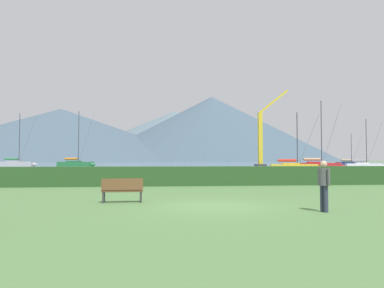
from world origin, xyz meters
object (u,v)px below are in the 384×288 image
sailboat_slip_0 (350,164)px  sailboat_slip_6 (319,165)px  sailboat_slip_2 (294,167)px  park_bench_near_path (122,189)px  dock_crane (261,143)px  sailboat_slip_4 (76,164)px  sailboat_slip_1 (17,164)px  person_seated_viewer (324,182)px  sailboat_slip_3 (364,166)px

sailboat_slip_0 → sailboat_slip_6: (-23.06, -31.53, 0.08)m
sailboat_slip_2 → sailboat_slip_6: sailboat_slip_6 is taller
sailboat_slip_0 → sailboat_slip_2: sailboat_slip_0 is taller
park_bench_near_path → dock_crane: size_ratio=0.10×
sailboat_slip_4 → sailboat_slip_1: bearing=-176.5°
person_seated_viewer → sailboat_slip_6: bearing=53.2°
sailboat_slip_1 → sailboat_slip_3: sailboat_slip_1 is taller
sailboat_slip_2 → dock_crane: 21.95m
park_bench_near_path → sailboat_slip_6: bearing=56.0°
sailboat_slip_2 → sailboat_slip_6: 13.03m
park_bench_near_path → person_seated_viewer: person_seated_viewer is taller
sailboat_slip_1 → sailboat_slip_2: size_ratio=1.44×
park_bench_near_path → person_seated_viewer: size_ratio=0.98×
sailboat_slip_0 → park_bench_near_path: 95.26m
sailboat_slip_1 → park_bench_near_path: (29.19, -74.67, -0.22)m
sailboat_slip_0 → sailboat_slip_1: size_ratio=0.70×
sailboat_slip_1 → dock_crane: 54.93m
sailboat_slip_1 → sailboat_slip_6: (59.21, -27.09, -0.04)m
sailboat_slip_4 → sailboat_slip_6: bearing=-11.1°
sailboat_slip_2 → park_bench_near_path: size_ratio=5.29×
dock_crane → person_seated_viewer: bearing=-104.9°
sailboat_slip_1 → dock_crane: bearing=-13.8°
sailboat_slip_6 → person_seated_viewer: size_ratio=7.23×
sailboat_slip_0 → sailboat_slip_6: sailboat_slip_6 is taller
sailboat_slip_2 → sailboat_slip_4: sailboat_slip_4 is taller
sailboat_slip_6 → dock_crane: dock_crane is taller
sailboat_slip_0 → park_bench_near_path: (-53.08, -79.10, -0.10)m
sailboat_slip_1 → sailboat_slip_2: sailboat_slip_1 is taller
sailboat_slip_0 → sailboat_slip_3: sailboat_slip_3 is taller
sailboat_slip_1 → sailboat_slip_3: size_ratio=1.33×
sailboat_slip_1 → park_bench_near_path: 80.17m
park_bench_near_path → dock_crane: bearing=66.7°
sailboat_slip_3 → sailboat_slip_6: sailboat_slip_6 is taller
person_seated_viewer → sailboat_slip_2: bearing=57.6°
sailboat_slip_4 → sailboat_slip_3: bearing=-3.4°
dock_crane → sailboat_slip_0: bearing=34.0°
sailboat_slip_0 → sailboat_slip_4: sailboat_slip_4 is taller
sailboat_slip_6 → person_seated_viewer: bearing=-101.4°
sailboat_slip_1 → sailboat_slip_0: bearing=5.9°
sailboat_slip_0 → person_seated_viewer: 94.67m
person_seated_viewer → dock_crane: (16.64, 62.40, 4.04)m
sailboat_slip_0 → park_bench_near_path: size_ratio=5.30×
person_seated_viewer → sailboat_slip_3: bearing=46.0°
sailboat_slip_4 → sailboat_slip_0: bearing=23.0°
sailboat_slip_1 → sailboat_slip_3: bearing=-15.8°
sailboat_slip_6 → park_bench_near_path: size_ratio=7.40×
sailboat_slip_0 → sailboat_slip_1: 82.39m
sailboat_slip_4 → sailboat_slip_2: bearing=-25.8°
sailboat_slip_3 → person_seated_viewer: bearing=-103.8°
sailboat_slip_0 → sailboat_slip_2: (-31.39, -41.55, -0.01)m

